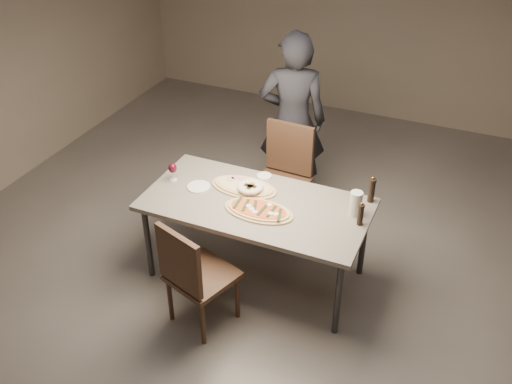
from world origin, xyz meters
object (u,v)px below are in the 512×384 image
at_px(bread_basket, 250,188).
at_px(pepper_mill_left, 361,214).
at_px(ham_pizza, 244,187).
at_px(chair_near, 193,272).
at_px(zucchini_pizza, 259,210).
at_px(diner, 292,121).
at_px(carafe, 356,203).
at_px(chair_far, 284,172).
at_px(dining_table, 256,208).

distance_m(bread_basket, pepper_mill_left, 0.93).
height_order(ham_pizza, chair_near, chair_near).
bearing_deg(chair_near, ham_pizza, 107.62).
xyz_separation_m(zucchini_pizza, diner, (-0.22, 1.32, 0.12)).
relative_size(ham_pizza, pepper_mill_left, 2.88).
relative_size(pepper_mill_left, carafe, 0.98).
distance_m(chair_near, chair_far, 1.53).
relative_size(dining_table, bread_basket, 8.44).
height_order(chair_far, diner, diner).
distance_m(ham_pizza, chair_near, 0.90).
relative_size(chair_far, diner, 0.57).
height_order(zucchini_pizza, diner, diner).
bearing_deg(carafe, diner, 130.73).
bearing_deg(bread_basket, chair_far, 87.44).
distance_m(dining_table, ham_pizza, 0.24).
relative_size(bread_basket, pepper_mill_left, 1.08).
height_order(zucchini_pizza, ham_pizza, zucchini_pizza).
bearing_deg(bread_basket, diner, 92.61).
bearing_deg(dining_table, chair_near, -104.97).
bearing_deg(ham_pizza, carafe, -6.95).
bearing_deg(carafe, pepper_mill_left, -58.76).
bearing_deg(diner, ham_pizza, 69.56).
height_order(carafe, chair_far, chair_far).
relative_size(zucchini_pizza, ham_pizza, 0.99).
xyz_separation_m(pepper_mill_left, chair_far, (-0.90, 0.76, -0.28)).
relative_size(zucchini_pizza, bread_basket, 2.64).
xyz_separation_m(zucchini_pizza, chair_near, (-0.26, -0.61, -0.24)).
bearing_deg(ham_pizza, zucchini_pizza, -54.19).
height_order(dining_table, zucchini_pizza, zucchini_pizza).
relative_size(carafe, chair_far, 0.20).
distance_m(ham_pizza, carafe, 0.94).
bearing_deg(pepper_mill_left, dining_table, -176.80).
distance_m(bread_basket, diner, 1.11).
distance_m(dining_table, bread_basket, 0.18).
bearing_deg(pepper_mill_left, chair_near, -143.11).
height_order(bread_basket, chair_far, chair_far).
bearing_deg(carafe, dining_table, -168.25).
bearing_deg(chair_far, chair_near, 87.64).
height_order(pepper_mill_left, chair_far, chair_far).
bearing_deg(zucchini_pizza, dining_table, 104.02).
distance_m(zucchini_pizza, bread_basket, 0.27).
height_order(zucchini_pizza, bread_basket, bread_basket).
distance_m(zucchini_pizza, carafe, 0.75).
distance_m(pepper_mill_left, chair_far, 1.20).
xyz_separation_m(bread_basket, pepper_mill_left, (0.93, -0.06, 0.05)).
bearing_deg(chair_far, dining_table, 97.09).
bearing_deg(chair_near, carafe, 61.48).
relative_size(zucchini_pizza, diner, 0.32).
bearing_deg(bread_basket, zucchini_pizza, -52.12).
relative_size(zucchini_pizza, pepper_mill_left, 2.86).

